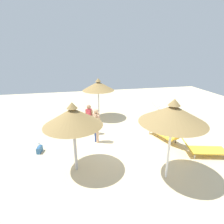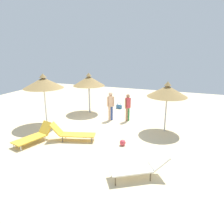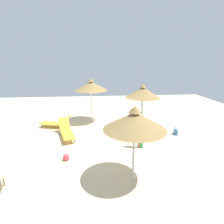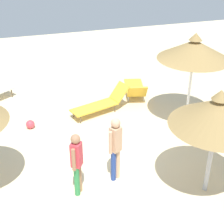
{
  "view_description": "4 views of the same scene",
  "coord_description": "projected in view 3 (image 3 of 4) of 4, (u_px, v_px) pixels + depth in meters",
  "views": [
    {
      "loc": [
        -7.71,
        2.39,
        4.38
      ],
      "look_at": [
        0.89,
        0.54,
        1.31
      ],
      "focal_mm": 29.01,
      "sensor_mm": 36.0,
      "label": 1
    },
    {
      "loc": [
        4.97,
        -10.17,
        4.29
      ],
      "look_at": [
        1.02,
        -0.17,
        1.05
      ],
      "focal_mm": 34.6,
      "sensor_mm": 36.0,
      "label": 2
    },
    {
      "loc": [
        8.92,
        -0.36,
        3.99
      ],
      "look_at": [
        0.21,
        0.44,
        1.5
      ],
      "focal_mm": 28.71,
      "sensor_mm": 36.0,
      "label": 3
    },
    {
      "loc": [
        2.35,
        7.87,
        5.67
      ],
      "look_at": [
        -0.15,
        -0.24,
        0.97
      ],
      "focal_mm": 54.36,
      "sensor_mm": 36.0,
      "label": 4
    }
  ],
  "objects": [
    {
      "name": "ground",
      "position": [
        104.0,
        139.0,
        9.68
      ],
      "size": [
        24.0,
        24.0,
        0.1
      ],
      "primitive_type": "cube",
      "color": "beige"
    },
    {
      "name": "lounge_chair_near_right",
      "position": [
        57.0,
        123.0,
        11.1
      ],
      "size": [
        1.12,
        2.01,
        0.78
      ],
      "color": "gold",
      "rests_on": "ground"
    },
    {
      "name": "beach_ball",
      "position": [
        66.0,
        157.0,
        7.45
      ],
      "size": [
        0.27,
        0.27,
        0.27
      ],
      "primitive_type": "sphere",
      "color": "#D83F4C",
      "rests_on": "ground"
    },
    {
      "name": "parasol_umbrella_edge",
      "position": [
        143.0,
        92.0,
        10.91
      ],
      "size": [
        2.1,
        2.1,
        2.68
      ],
      "color": "#B2B2B7",
      "rests_on": "ground"
    },
    {
      "name": "parasol_umbrella_far_left",
      "position": [
        135.0,
        121.0,
        5.68
      ],
      "size": [
        2.04,
        2.04,
        2.66
      ],
      "color": "#B2B2B7",
      "rests_on": "ground"
    },
    {
      "name": "parasol_umbrella_front",
      "position": [
        91.0,
        86.0,
        11.65
      ],
      "size": [
        2.19,
        2.19,
        2.93
      ],
      "color": "white",
      "rests_on": "ground"
    },
    {
      "name": "lounge_chair_near_left",
      "position": [
        66.0,
        131.0,
        9.7
      ],
      "size": [
        2.16,
        1.17,
        0.84
      ],
      "color": "gold",
      "rests_on": "ground"
    },
    {
      "name": "person_standing_far_right",
      "position": [
        132.0,
        121.0,
        9.25
      ],
      "size": [
        0.39,
        0.31,
        1.75
      ],
      "color": "tan",
      "rests_on": "ground"
    },
    {
      "name": "handbag",
      "position": [
        176.0,
        132.0,
        10.09
      ],
      "size": [
        0.43,
        0.24,
        0.47
      ],
      "color": "#336699",
      "rests_on": "ground"
    },
    {
      "name": "person_standing_center",
      "position": [
        141.0,
        129.0,
        8.33
      ],
      "size": [
        0.32,
        0.38,
        1.65
      ],
      "color": "#338C4C",
      "rests_on": "ground"
    }
  ]
}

